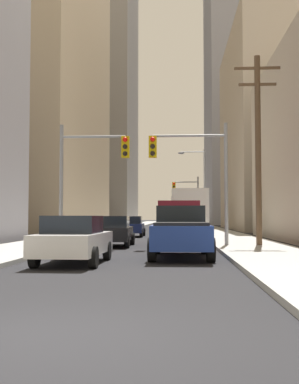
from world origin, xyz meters
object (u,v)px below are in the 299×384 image
city_bus (188,211)px  sedan_black (113,231)px  pickup_truck_blue (181,232)px  sedan_white (74,239)px  sedan_navy (131,226)px  traffic_signal_far_right (187,194)px  cargo_van_maroon (178,221)px  traffic_signal_near_right (192,164)px  traffic_signal_near_left (91,165)px

city_bus → sedan_black: bearing=-106.6°
pickup_truck_blue → sedan_black: bearing=118.5°
sedan_white → sedan_navy: bearing=90.4°
pickup_truck_blue → traffic_signal_far_right: 36.35m
cargo_van_maroon → traffic_signal_near_right: (0.68, -2.29, 2.76)m
traffic_signal_near_right → traffic_signal_far_right: 30.88m
sedan_white → sedan_black: bearing=89.7°
pickup_truck_blue → cargo_van_maroon: (-0.08, 7.62, 0.35)m
sedan_black → traffic_signal_near_right: (3.97, -0.88, 3.27)m
sedan_navy → city_bus: bearing=27.5°
traffic_signal_far_right → sedan_navy: bearing=-103.8°
city_bus → traffic_signal_near_left: bearing=-109.1°
city_bus → pickup_truck_blue: size_ratio=2.13×
pickup_truck_blue → sedan_white: (-3.41, -2.60, -0.16)m
sedan_navy → traffic_signal_near_left: 12.89m
sedan_black → traffic_signal_far_right: size_ratio=0.71×
city_bus → traffic_signal_near_right: size_ratio=1.92×
sedan_black → traffic_signal_near_right: size_ratio=0.71×
cargo_van_maroon → traffic_signal_near_right: 3.65m
city_bus → traffic_signal_near_left: (-5.09, -14.70, 2.10)m
traffic_signal_near_right → pickup_truck_blue: bearing=-96.4°
pickup_truck_blue → sedan_navy: bearing=101.3°
cargo_van_maroon → sedan_navy: bearing=108.9°
sedan_white → traffic_signal_near_left: (-0.94, 7.93, 3.25)m
pickup_truck_blue → traffic_signal_near_right: traffic_signal_near_right is taller
cargo_van_maroon → sedan_white: (-3.33, -10.22, -0.52)m
city_bus → traffic_signal_far_right: bearing=89.2°
traffic_signal_near_left → pickup_truck_blue: bearing=-50.8°
sedan_white → sedan_black: (0.04, 8.81, 0.00)m
cargo_van_maroon → traffic_signal_near_right: traffic_signal_near_right is taller
pickup_truck_blue → traffic_signal_near_left: 7.54m
city_bus → sedan_white: city_bus is taller
traffic_signal_near_right → traffic_signal_far_right: bearing=89.3°
sedan_navy → traffic_signal_near_right: (4.16, -12.45, 3.27)m
cargo_van_maroon → sedan_navy: cargo_van_maroon is taller
pickup_truck_blue → traffic_signal_near_right: size_ratio=0.90×
cargo_van_maroon → traffic_signal_far_right: 28.73m
sedan_white → traffic_signal_near_right: size_ratio=0.71×
sedan_white → city_bus: bearing=79.6°
traffic_signal_near_right → cargo_van_maroon: bearing=106.5°
traffic_signal_far_right → traffic_signal_near_left: bearing=-99.8°
sedan_black → traffic_signal_near_left: traffic_signal_near_left is taller
cargo_van_maroon → traffic_signal_near_left: size_ratio=0.87×
sedan_navy → sedan_black: bearing=-89.0°
cargo_van_maroon → traffic_signal_far_right: size_ratio=0.87×
pickup_truck_blue → traffic_signal_far_right: (0.97, 36.20, 3.07)m
city_bus → traffic_signal_near_right: 14.85m
traffic_signal_near_right → traffic_signal_far_right: same height
sedan_black → traffic_signal_near_right: 5.22m
city_bus → sedan_black: 14.46m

